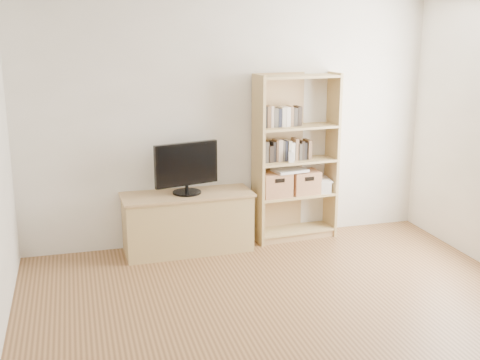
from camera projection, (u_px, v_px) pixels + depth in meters
name	position (u px, v px, depth m)	size (l,w,h in m)	color
floor	(316.00, 349.00, 4.47)	(4.50, 5.00, 0.01)	brown
back_wall	(230.00, 124.00, 6.47)	(4.50, 0.02, 2.60)	silver
tv_stand	(188.00, 223.00, 6.35)	(1.32, 0.50, 0.61)	#A68955
bookshelf	(296.00, 158.00, 6.60)	(0.92, 0.33, 1.84)	#A68955
television	(186.00, 168.00, 6.20)	(0.69, 0.05, 0.54)	black
books_row_mid	(295.00, 150.00, 6.59)	(0.78, 0.15, 0.21)	#856448
books_row_upper	(279.00, 117.00, 6.43)	(0.38, 0.14, 0.20)	#856448
baby_monitor	(291.00, 157.00, 6.46)	(0.06, 0.04, 0.11)	white
basket_left	(275.00, 184.00, 6.58)	(0.32, 0.27, 0.27)	#926442
basket_right	(304.00, 182.00, 6.70)	(0.31, 0.25, 0.25)	#926442
laptop	(290.00, 170.00, 6.59)	(0.36, 0.25, 0.03)	silver
magazine_stack	(321.00, 186.00, 6.78)	(0.19, 0.28, 0.13)	silver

